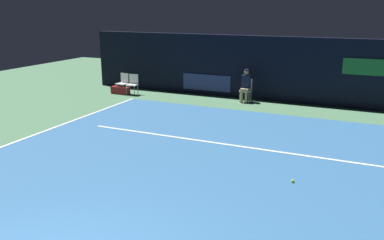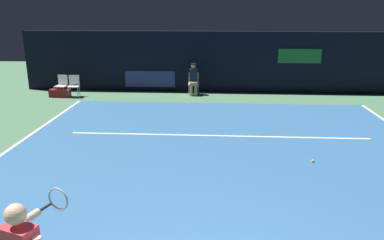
% 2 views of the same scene
% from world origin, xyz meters
% --- Properties ---
extents(ground_plane, '(33.71, 33.71, 0.00)m').
position_xyz_m(ground_plane, '(0.00, 4.99, 0.00)').
color(ground_plane, '#4C7A56').
extents(court_surface, '(11.04, 11.99, 0.01)m').
position_xyz_m(court_surface, '(0.00, 4.99, 0.01)').
color(court_surface, '#336699').
rests_on(court_surface, ground).
extents(line_sideline_right, '(0.10, 11.99, 0.01)m').
position_xyz_m(line_sideline_right, '(-5.47, 4.99, 0.01)').
color(line_sideline_right, white).
rests_on(line_sideline_right, court_surface).
extents(line_service, '(8.61, 0.10, 0.01)m').
position_xyz_m(line_service, '(0.00, 7.09, 0.01)').
color(line_service, white).
rests_on(line_service, court_surface).
extents(back_wall, '(17.05, 0.33, 2.60)m').
position_xyz_m(back_wall, '(-0.00, 13.19, 1.30)').
color(back_wall, black).
rests_on(back_wall, ground).
extents(line_judge_on_chair, '(0.46, 0.54, 1.32)m').
position_xyz_m(line_judge_on_chair, '(-1.04, 12.45, 0.69)').
color(line_judge_on_chair, white).
rests_on(line_judge_on_chair, ground).
extents(courtside_chair_near, '(0.48, 0.46, 0.88)m').
position_xyz_m(courtside_chair_near, '(-6.48, 11.83, 0.50)').
color(courtside_chair_near, white).
rests_on(courtside_chair_near, ground).
extents(courtside_chair_far, '(0.49, 0.47, 0.88)m').
position_xyz_m(courtside_chair_far, '(-5.95, 11.78, 0.50)').
color(courtside_chair_far, white).
rests_on(courtside_chair_far, ground).
extents(tennis_ball, '(0.07, 0.07, 0.07)m').
position_xyz_m(tennis_ball, '(2.27, 5.29, 0.05)').
color(tennis_ball, '#CCE033').
rests_on(tennis_ball, court_surface).
extents(equipment_bag, '(0.86, 0.36, 0.32)m').
position_xyz_m(equipment_bag, '(-6.53, 11.67, 0.16)').
color(equipment_bag, maroon).
rests_on(equipment_bag, ground).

